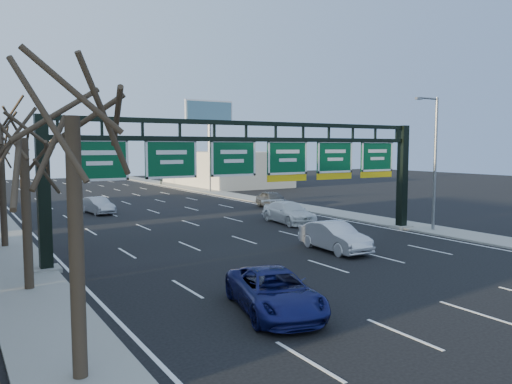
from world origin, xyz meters
TOP-DOWN VIEW (x-y plane):
  - ground at (0.00, 0.00)m, footprint 160.00×160.00m
  - sidewalk_right at (12.80, 20.00)m, footprint 3.00×120.00m
  - lane_markings at (0.00, 20.00)m, footprint 21.60×120.00m
  - sign_gantry at (0.16, 8.00)m, footprint 24.60×1.20m
  - building_right_distant at (20.00, 50.00)m, footprint 12.00×20.00m
  - tree_near at (-12.80, -4.00)m, footprint 3.60×3.60m
  - tree_gantry at (-12.80, 5.00)m, footprint 3.60×3.60m
  - streetlight_near at (12.47, 6.00)m, footprint 2.15×0.22m
  - streetlight_far at (12.47, 40.00)m, footprint 2.15×0.22m
  - billboard_right at (15.00, 44.98)m, footprint 7.00×0.50m
  - traffic_signal_mast at (5.69, 55.00)m, footprint 10.16×0.54m
  - car_blue_suv at (-5.89, -2.21)m, footprint 3.67×5.71m
  - car_silver_sedan at (2.63, 4.58)m, footprint 1.94×4.89m
  - car_white_wagon at (6.35, 14.13)m, footprint 2.63×5.62m
  - car_grey_far at (10.41, 22.51)m, footprint 2.63×4.92m
  - car_silver_distant at (-4.58, 27.06)m, footprint 2.11×4.48m

SIDE VIEW (x-z plane):
  - ground at x=0.00m, z-range 0.00..0.00m
  - lane_markings at x=0.00m, z-range 0.00..0.01m
  - sidewalk_right at x=12.80m, z-range 0.00..0.12m
  - car_silver_distant at x=-4.58m, z-range 0.00..1.42m
  - car_blue_suv at x=-5.89m, z-range 0.00..1.46m
  - car_silver_sedan at x=2.63m, z-range 0.00..1.58m
  - car_white_wagon at x=6.35m, z-range 0.00..1.59m
  - car_grey_far at x=10.41m, z-range 0.00..1.59m
  - building_right_distant at x=20.00m, z-range 0.00..5.00m
  - sign_gantry at x=0.16m, z-range 1.03..8.23m
  - streetlight_near at x=12.47m, z-range 0.58..9.58m
  - streetlight_far at x=12.47m, z-range 0.58..9.58m
  - traffic_signal_mast at x=5.69m, z-range 2.00..9.00m
  - tree_gantry at x=-12.80m, z-range 2.87..11.35m
  - tree_near at x=-12.80m, z-range 3.05..11.91m
  - billboard_right at x=15.00m, z-range 3.06..15.06m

